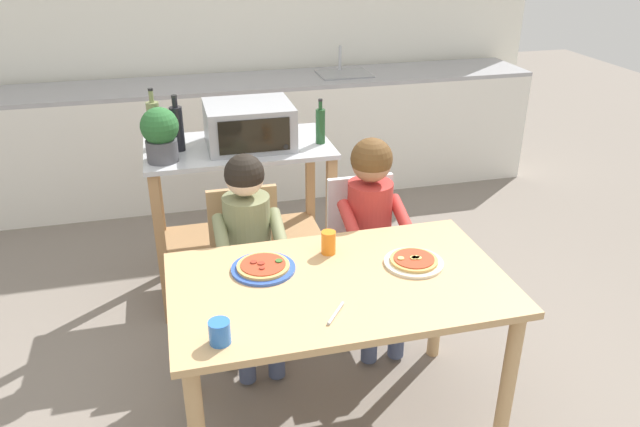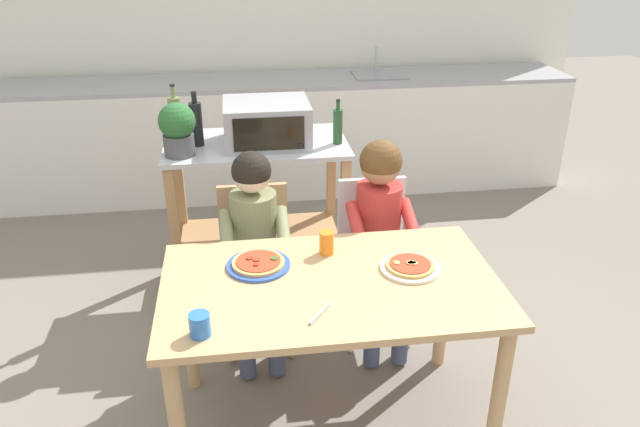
{
  "view_description": "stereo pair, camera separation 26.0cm",
  "coord_description": "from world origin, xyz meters",
  "px_view_note": "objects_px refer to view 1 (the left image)",
  "views": [
    {
      "loc": [
        -0.58,
        -1.97,
        2.0
      ],
      "look_at": [
        0.0,
        0.3,
        0.87
      ],
      "focal_mm": 34.71,
      "sensor_mm": 36.0,
      "label": 1
    },
    {
      "loc": [
        -0.32,
        -2.02,
        2.0
      ],
      "look_at": [
        0.0,
        0.3,
        0.87
      ],
      "focal_mm": 34.71,
      "sensor_mm": 36.0,
      "label": 2
    }
  ],
  "objects_px": {
    "toaster_oven": "(249,125)",
    "serving_spoon": "(336,313)",
    "dining_chair_left": "(248,259)",
    "child_in_olive_shirt": "(249,238)",
    "pizza_plate_cream": "(414,261)",
    "dining_chair_right": "(364,245)",
    "potted_herb_plant": "(160,133)",
    "bottle_dark_olive_oil": "(177,128)",
    "dining_table": "(339,303)",
    "kitchen_island_cart": "(241,196)",
    "pizza_plate_blue_rimmed": "(263,267)",
    "child_in_red_shirt": "(373,218)",
    "bottle_tall_green_wine": "(320,125)",
    "drinking_cup_blue": "(220,332)",
    "drinking_cup_orange": "(328,242)",
    "bottle_clear_vinegar": "(154,124)"
  },
  "relations": [
    {
      "from": "toaster_oven",
      "to": "serving_spoon",
      "type": "xyz_separation_m",
      "value": [
        0.09,
        -1.39,
        -0.28
      ]
    },
    {
      "from": "toaster_oven",
      "to": "dining_chair_left",
      "type": "distance_m",
      "value": 0.73
    },
    {
      "from": "child_in_olive_shirt",
      "to": "pizza_plate_cream",
      "type": "xyz_separation_m",
      "value": [
        0.6,
        -0.5,
        0.07
      ]
    },
    {
      "from": "dining_chair_right",
      "to": "pizza_plate_cream",
      "type": "xyz_separation_m",
      "value": [
        -0.0,
        -0.63,
        0.25
      ]
    },
    {
      "from": "potted_herb_plant",
      "to": "dining_chair_left",
      "type": "relative_size",
      "value": 0.34
    },
    {
      "from": "toaster_oven",
      "to": "serving_spoon",
      "type": "distance_m",
      "value": 1.42
    },
    {
      "from": "bottle_dark_olive_oil",
      "to": "dining_table",
      "type": "xyz_separation_m",
      "value": [
        0.54,
        -1.18,
        -0.4
      ]
    },
    {
      "from": "kitchen_island_cart",
      "to": "pizza_plate_blue_rimmed",
      "type": "bearing_deg",
      "value": -92.45
    },
    {
      "from": "toaster_oven",
      "to": "child_in_red_shirt",
      "type": "xyz_separation_m",
      "value": [
        0.5,
        -0.61,
        -0.32
      ]
    },
    {
      "from": "bottle_tall_green_wine",
      "to": "serving_spoon",
      "type": "relative_size",
      "value": 1.74
    },
    {
      "from": "potted_herb_plant",
      "to": "child_in_red_shirt",
      "type": "distance_m",
      "value": 1.12
    },
    {
      "from": "serving_spoon",
      "to": "pizza_plate_blue_rimmed",
      "type": "bearing_deg",
      "value": 118.31
    },
    {
      "from": "dining_chair_left",
      "to": "drinking_cup_blue",
      "type": "relative_size",
      "value": 9.8
    },
    {
      "from": "pizza_plate_blue_rimmed",
      "to": "bottle_tall_green_wine",
      "type": "bearing_deg",
      "value": 63.38
    },
    {
      "from": "kitchen_island_cart",
      "to": "bottle_tall_green_wine",
      "type": "relative_size",
      "value": 4.07
    },
    {
      "from": "kitchen_island_cart",
      "to": "potted_herb_plant",
      "type": "relative_size",
      "value": 3.6
    },
    {
      "from": "dining_chair_left",
      "to": "drinking_cup_orange",
      "type": "relative_size",
      "value": 8.14
    },
    {
      "from": "dining_chair_right",
      "to": "drinking_cup_blue",
      "type": "bearing_deg",
      "value": -130.79
    },
    {
      "from": "dining_chair_left",
      "to": "pizza_plate_cream",
      "type": "bearing_deg",
      "value": -46.15
    },
    {
      "from": "bottle_dark_olive_oil",
      "to": "bottle_clear_vinegar",
      "type": "bearing_deg",
      "value": 142.01
    },
    {
      "from": "dining_chair_left",
      "to": "dining_chair_right",
      "type": "distance_m",
      "value": 0.6
    },
    {
      "from": "potted_herb_plant",
      "to": "pizza_plate_blue_rimmed",
      "type": "relative_size",
      "value": 1.07
    },
    {
      "from": "child_in_red_shirt",
      "to": "kitchen_island_cart",
      "type": "bearing_deg",
      "value": 131.35
    },
    {
      "from": "bottle_dark_olive_oil",
      "to": "toaster_oven",
      "type": "bearing_deg",
      "value": -1.96
    },
    {
      "from": "dining_chair_right",
      "to": "serving_spoon",
      "type": "height_order",
      "value": "dining_chair_right"
    },
    {
      "from": "child_in_red_shirt",
      "to": "serving_spoon",
      "type": "xyz_separation_m",
      "value": [
        -0.4,
        -0.77,
        0.04
      ]
    },
    {
      "from": "kitchen_island_cart",
      "to": "serving_spoon",
      "type": "distance_m",
      "value": 1.42
    },
    {
      "from": "dining_table",
      "to": "serving_spoon",
      "type": "relative_size",
      "value": 9.37
    },
    {
      "from": "kitchen_island_cart",
      "to": "serving_spoon",
      "type": "relative_size",
      "value": 7.07
    },
    {
      "from": "dining_table",
      "to": "child_in_olive_shirt",
      "type": "xyz_separation_m",
      "value": [
        -0.27,
        0.55,
        0.04
      ]
    },
    {
      "from": "bottle_dark_olive_oil",
      "to": "child_in_red_shirt",
      "type": "height_order",
      "value": "bottle_dark_olive_oil"
    },
    {
      "from": "pizza_plate_cream",
      "to": "serving_spoon",
      "type": "relative_size",
      "value": 1.73
    },
    {
      "from": "bottle_clear_vinegar",
      "to": "serving_spoon",
      "type": "xyz_separation_m",
      "value": [
        0.58,
        -1.49,
        -0.29
      ]
    },
    {
      "from": "bottle_clear_vinegar",
      "to": "child_in_red_shirt",
      "type": "height_order",
      "value": "bottle_clear_vinegar"
    },
    {
      "from": "dining_chair_right",
      "to": "kitchen_island_cart",
      "type": "bearing_deg",
      "value": 137.18
    },
    {
      "from": "bottle_dark_olive_oil",
      "to": "dining_chair_left",
      "type": "distance_m",
      "value": 0.79
    },
    {
      "from": "dining_chair_right",
      "to": "bottle_tall_green_wine",
      "type": "bearing_deg",
      "value": 105.3
    },
    {
      "from": "toaster_oven",
      "to": "pizza_plate_blue_rimmed",
      "type": "bearing_deg",
      "value": -95.94
    },
    {
      "from": "child_in_olive_shirt",
      "to": "pizza_plate_cream",
      "type": "height_order",
      "value": "child_in_olive_shirt"
    },
    {
      "from": "dining_table",
      "to": "pizza_plate_cream",
      "type": "xyz_separation_m",
      "value": [
        0.33,
        0.05,
        0.12
      ]
    },
    {
      "from": "kitchen_island_cart",
      "to": "potted_herb_plant",
      "type": "bearing_deg",
      "value": -159.57
    },
    {
      "from": "dining_chair_left",
      "to": "drinking_cup_blue",
      "type": "xyz_separation_m",
      "value": [
        -0.22,
        -0.95,
        0.28
      ]
    },
    {
      "from": "potted_herb_plant",
      "to": "bottle_tall_green_wine",
      "type": "bearing_deg",
      "value": 4.84
    },
    {
      "from": "bottle_clear_vinegar",
      "to": "kitchen_island_cart",
      "type": "bearing_deg",
      "value": -11.03
    },
    {
      "from": "dining_chair_right",
      "to": "pizza_plate_cream",
      "type": "bearing_deg",
      "value": -90.01
    },
    {
      "from": "bottle_tall_green_wine",
      "to": "child_in_red_shirt",
      "type": "bearing_deg",
      "value": -77.8
    },
    {
      "from": "bottle_clear_vinegar",
      "to": "dining_chair_left",
      "type": "bearing_deg",
      "value": -57.73
    },
    {
      "from": "drinking_cup_orange",
      "to": "potted_herb_plant",
      "type": "bearing_deg",
      "value": 127.94
    },
    {
      "from": "dining_table",
      "to": "child_in_red_shirt",
      "type": "bearing_deg",
      "value": 59.35
    },
    {
      "from": "dining_chair_right",
      "to": "drinking_cup_blue",
      "type": "height_order",
      "value": "dining_chair_right"
    }
  ]
}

